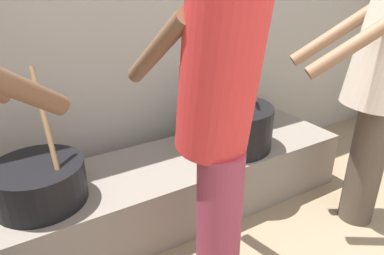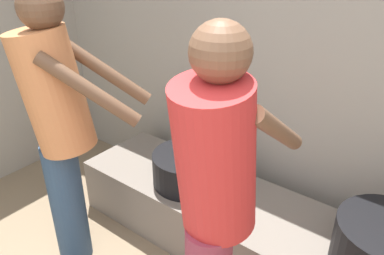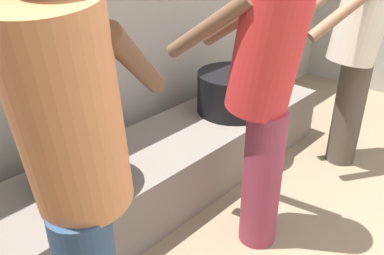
{
  "view_description": "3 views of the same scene",
  "coord_description": "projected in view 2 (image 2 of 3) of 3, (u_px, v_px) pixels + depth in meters",
  "views": [
    {
      "loc": [
        -0.93,
        0.1,
        1.44
      ],
      "look_at": [
        -0.38,
        1.02,
        0.97
      ],
      "focal_mm": 33.21,
      "sensor_mm": 36.0,
      "label": 1
    },
    {
      "loc": [
        0.5,
        0.13,
        1.85
      ],
      "look_at": [
        -0.53,
        1.46,
        0.99
      ],
      "focal_mm": 36.12,
      "sensor_mm": 36.0,
      "label": 2
    },
    {
      "loc": [
        -1.71,
        0.2,
        1.6
      ],
      "look_at": [
        -0.38,
        1.42,
        0.66
      ],
      "focal_mm": 38.36,
      "sensor_mm": 36.0,
      "label": 3
    }
  ],
  "objects": [
    {
      "name": "cooking_pot_secondary",
      "position": [
        188.0,
        168.0,
        2.48
      ],
      "size": [
        0.45,
        0.45,
        0.66
      ],
      "color": "black",
      "rests_on": "hearth_ledge"
    },
    {
      "name": "cook_in_orange_shirt",
      "position": [
        59.0,
        122.0,
        2.05
      ],
      "size": [
        0.74,
        0.64,
        1.64
      ],
      "color": "navy",
      "rests_on": "ground_plane"
    },
    {
      "name": "block_enclosure_rear",
      "position": [
        358.0,
        99.0,
        2.19
      ],
      "size": [
        5.22,
        0.2,
        1.99
      ],
      "primitive_type": "cube",
      "color": "#9E998E",
      "rests_on": "ground_plane"
    },
    {
      "name": "cook_in_red_shirt",
      "position": [
        215.0,
        197.0,
        1.51
      ],
      "size": [
        0.36,
        0.68,
        1.6
      ],
      "color": "#8C3347",
      "rests_on": "ground_plane"
    },
    {
      "name": "hearth_ledge",
      "position": [
        269.0,
        241.0,
        2.31
      ],
      "size": [
        2.66,
        0.6,
        0.38
      ],
      "primitive_type": "cube",
      "color": "slate",
      "rests_on": "ground_plane"
    }
  ]
}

